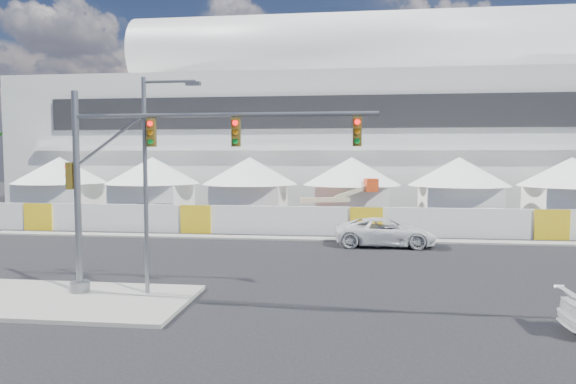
# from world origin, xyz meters

# --- Properties ---
(ground) EXTENTS (160.00, 160.00, 0.00)m
(ground) POSITION_xyz_m (0.00, 0.00, 0.00)
(ground) COLOR black
(ground) RESTS_ON ground
(median_island) EXTENTS (10.00, 5.00, 0.15)m
(median_island) POSITION_xyz_m (-6.00, -3.00, 0.07)
(median_island) COLOR gray
(median_island) RESTS_ON ground
(stadium) EXTENTS (80.00, 24.80, 21.98)m
(stadium) POSITION_xyz_m (8.71, 41.50, 9.45)
(stadium) COLOR silver
(stadium) RESTS_ON ground
(tent_row) EXTENTS (53.40, 8.40, 5.40)m
(tent_row) POSITION_xyz_m (0.50, 24.00, 3.15)
(tent_row) COLOR white
(tent_row) RESTS_ON ground
(hoarding_fence) EXTENTS (70.00, 0.25, 2.00)m
(hoarding_fence) POSITION_xyz_m (6.00, 14.50, 1.00)
(hoarding_fence) COLOR white
(hoarding_fence) RESTS_ON ground
(sedan_silver) EXTENTS (2.78, 4.26, 1.35)m
(sedan_silver) POSITION_xyz_m (7.35, 11.00, 0.67)
(sedan_silver) COLOR #BAB9BE
(sedan_silver) RESTS_ON ground
(pickup_curb) EXTENTS (2.87, 6.16, 1.71)m
(pickup_curb) POSITION_xyz_m (7.05, 10.79, 0.85)
(pickup_curb) COLOR silver
(pickup_curb) RESTS_ON ground
(lot_car_a) EXTENTS (2.29, 5.15, 1.64)m
(lot_car_a) POSITION_xyz_m (15.82, 18.06, 0.82)
(lot_car_a) COLOR white
(lot_car_a) RESTS_ON ground
(lot_car_c) EXTENTS (4.42, 5.75, 1.55)m
(lot_car_c) POSITION_xyz_m (-10.14, 19.80, 0.78)
(lot_car_c) COLOR silver
(lot_car_c) RESTS_ON ground
(traffic_mast) EXTENTS (11.91, 0.76, 7.83)m
(traffic_mast) POSITION_xyz_m (-3.15, -2.07, 4.58)
(traffic_mast) COLOR gray
(traffic_mast) RESTS_ON median_island
(streetlight_median) EXTENTS (2.30, 0.23, 8.32)m
(streetlight_median) POSITION_xyz_m (-2.68, -1.94, 4.92)
(streetlight_median) COLOR slate
(streetlight_median) RESTS_ON median_island
(boom_lift) EXTENTS (7.52, 2.58, 3.71)m
(boom_lift) POSITION_xyz_m (2.45, 18.93, 1.00)
(boom_lift) COLOR red
(boom_lift) RESTS_ON ground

